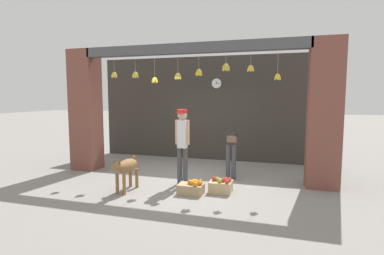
% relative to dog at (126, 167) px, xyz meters
% --- Properties ---
extents(ground_plane, '(60.00, 60.00, 0.00)m').
position_rel_dog_xyz_m(ground_plane, '(1.00, 1.23, -0.52)').
color(ground_plane, gray).
extents(shop_back_wall, '(7.43, 0.12, 3.29)m').
position_rel_dog_xyz_m(shop_back_wall, '(1.00, 3.76, 1.13)').
color(shop_back_wall, '#38332D').
rests_on(shop_back_wall, ground_plane).
extents(shop_pillar_left, '(0.70, 0.60, 3.29)m').
position_rel_dog_xyz_m(shop_pillar_left, '(-2.06, 1.53, 1.13)').
color(shop_pillar_left, brown).
rests_on(shop_pillar_left, ground_plane).
extents(shop_pillar_right, '(0.70, 0.60, 3.29)m').
position_rel_dog_xyz_m(shop_pillar_right, '(4.07, 1.53, 1.13)').
color(shop_pillar_right, brown).
rests_on(shop_pillar_right, ground_plane).
extents(storefront_awning, '(5.53, 0.28, 0.94)m').
position_rel_dog_xyz_m(storefront_awning, '(0.99, 1.35, 2.61)').
color(storefront_awning, '#4C4C51').
extents(dog, '(0.31, 1.00, 0.75)m').
position_rel_dog_xyz_m(dog, '(0.00, 0.00, 0.00)').
color(dog, olive).
rests_on(dog, ground_plane).
extents(shopkeeper, '(0.34, 0.28, 1.74)m').
position_rel_dog_xyz_m(shopkeeper, '(1.00, 0.84, 0.52)').
color(shopkeeper, '#424247').
rests_on(shopkeeper, ground_plane).
extents(worker_stooping, '(0.27, 0.84, 1.10)m').
position_rel_dog_xyz_m(worker_stooping, '(1.99, 1.81, 0.22)').
color(worker_stooping, '#424247').
rests_on(worker_stooping, ground_plane).
extents(fruit_crate_oranges, '(0.52, 0.34, 0.30)m').
position_rel_dog_xyz_m(fruit_crate_oranges, '(1.40, 0.21, -0.39)').
color(fruit_crate_oranges, tan).
rests_on(fruit_crate_oranges, ground_plane).
extents(fruit_crate_apples, '(0.46, 0.42, 0.33)m').
position_rel_dog_xyz_m(fruit_crate_apples, '(1.97, 0.52, -0.38)').
color(fruit_crate_apples, tan).
rests_on(fruit_crate_apples, ground_plane).
extents(water_bottle, '(0.07, 0.07, 0.25)m').
position_rel_dog_xyz_m(water_bottle, '(1.12, 0.44, -0.40)').
color(water_bottle, '#2D60AD').
rests_on(water_bottle, ground_plane).
extents(wall_clock, '(0.32, 0.03, 0.32)m').
position_rel_dog_xyz_m(wall_clock, '(1.19, 3.69, 1.92)').
color(wall_clock, black).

